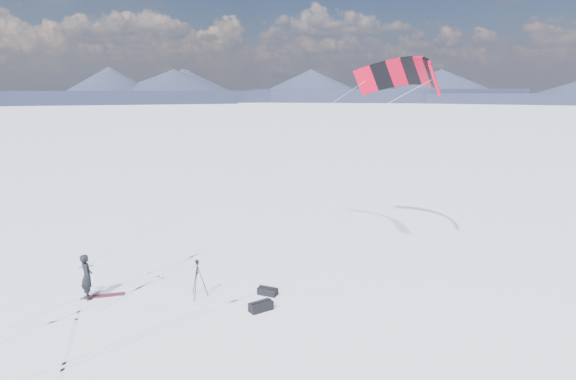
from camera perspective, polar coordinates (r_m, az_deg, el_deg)
name	(u,v)px	position (r m, az deg, el deg)	size (l,w,h in m)	color
ground	(179,301)	(19.79, -12.81, -12.73)	(1800.00, 1800.00, 0.00)	white
horizon_hills	(173,186)	(18.39, -13.46, 0.44)	(704.47, 706.88, 10.43)	black
snow_tracks	(166,311)	(19.08, -14.24, -13.74)	(17.62, 14.39, 0.01)	silver
snowkiter	(89,298)	(21.10, -22.53, -11.78)	(0.67, 0.44, 1.84)	black
snowboard	(105,296)	(21.07, -20.91, -11.62)	(1.54, 0.29, 0.04)	maroon
tripod	(198,274)	(19.61, -10.68, -9.70)	(0.64, 0.71, 1.55)	black
gear_bag_a	(261,306)	(18.54, -3.24, -13.58)	(0.96, 0.62, 0.40)	black
gear_bag_b	(268,291)	(19.82, -2.43, -11.89)	(0.83, 0.81, 0.36)	black
power_kite	(403,76)	(24.66, 13.49, 13.04)	(15.99, 6.12, 8.39)	red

